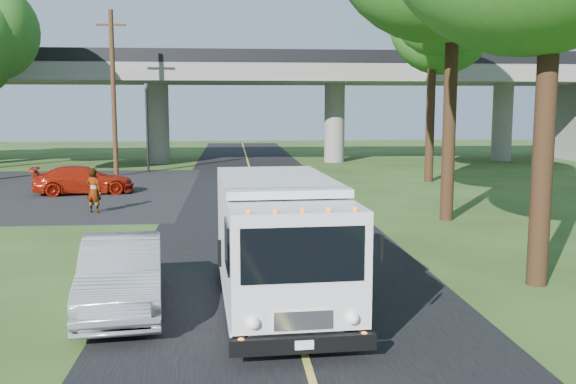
{
  "coord_description": "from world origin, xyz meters",
  "views": [
    {
      "loc": [
        -1.09,
        -12.07,
        3.87
      ],
      "look_at": [
        0.38,
        4.73,
        1.6
      ],
      "focal_mm": 40.0,
      "sensor_mm": 36.0,
      "label": 1
    }
  ],
  "objects": [
    {
      "name": "traffic_signal",
      "position": [
        -6.0,
        26.0,
        3.2
      ],
      "size": [
        0.18,
        0.22,
        5.2
      ],
      "color": "black",
      "rests_on": "ground"
    },
    {
      "name": "parking_lot",
      "position": [
        -11.0,
        18.0,
        0.01
      ],
      "size": [
        16.0,
        18.0,
        0.01
      ],
      "primitive_type": "cube",
      "color": "black",
      "rests_on": "ground"
    },
    {
      "name": "road",
      "position": [
        0.0,
        10.0,
        0.01
      ],
      "size": [
        7.0,
        90.0,
        0.02
      ],
      "primitive_type": "cube",
      "color": "black",
      "rests_on": "ground"
    },
    {
      "name": "tree_right_far",
      "position": [
        9.21,
        19.84,
        8.3
      ],
      "size": [
        5.77,
        5.67,
        10.99
      ],
      "color": "#382314",
      "rests_on": "ground"
    },
    {
      "name": "red_sedan",
      "position": [
        -7.64,
        16.72,
        0.63
      ],
      "size": [
        4.58,
        2.53,
        1.26
      ],
      "primitive_type": "imported",
      "rotation": [
        0.0,
        0.0,
        1.76
      ],
      "color": "#9A1A09",
      "rests_on": "ground"
    },
    {
      "name": "pedestrian",
      "position": [
        -6.1,
        11.47,
        0.81
      ],
      "size": [
        0.69,
        0.57,
        1.63
      ],
      "primitive_type": "imported",
      "rotation": [
        0.0,
        0.0,
        2.78
      ],
      "color": "gray",
      "rests_on": "ground"
    },
    {
      "name": "step_van",
      "position": [
        -0.22,
        -0.07,
        1.35
      ],
      "size": [
        2.49,
        6.02,
        2.48
      ],
      "rotation": [
        0.0,
        0.0,
        0.05
      ],
      "color": "silver",
      "rests_on": "ground"
    },
    {
      "name": "lane_line",
      "position": [
        0.0,
        10.0,
        0.03
      ],
      "size": [
        0.12,
        90.0,
        0.01
      ],
      "primitive_type": "cube",
      "color": "gold",
      "rests_on": "road"
    },
    {
      "name": "silver_sedan",
      "position": [
        -3.2,
        0.0,
        0.69
      ],
      "size": [
        1.91,
        4.32,
        1.38
      ],
      "primitive_type": "imported",
      "rotation": [
        0.0,
        0.0,
        0.11
      ],
      "color": "#96979E",
      "rests_on": "ground"
    },
    {
      "name": "overpass",
      "position": [
        0.0,
        32.0,
        4.56
      ],
      "size": [
        54.0,
        10.0,
        7.3
      ],
      "color": "slate",
      "rests_on": "ground"
    },
    {
      "name": "ground",
      "position": [
        0.0,
        0.0,
        0.0
      ],
      "size": [
        120.0,
        120.0,
        0.0
      ],
      "primitive_type": "plane",
      "color": "#2B4117",
      "rests_on": "ground"
    },
    {
      "name": "utility_pole",
      "position": [
        -7.5,
        24.0,
        4.59
      ],
      "size": [
        1.6,
        0.26,
        9.0
      ],
      "color": "#472D19",
      "rests_on": "ground"
    }
  ]
}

